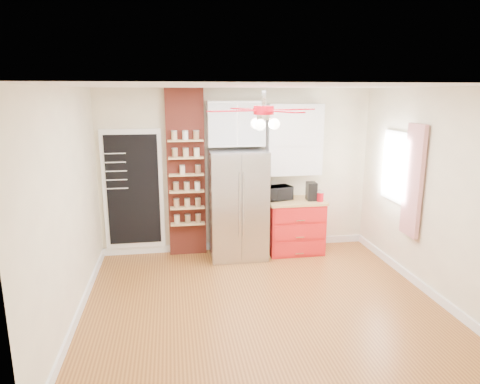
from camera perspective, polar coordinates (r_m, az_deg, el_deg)
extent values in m
plane|color=#965E26|center=(5.68, 2.86, -14.45)|extent=(4.50, 4.50, 0.00)
plane|color=white|center=(5.03, 3.22, 13.92)|extent=(4.50, 4.50, 0.00)
cube|color=beige|center=(7.12, -0.37, 2.79)|extent=(4.50, 0.02, 2.70)
cube|color=beige|center=(3.36, 10.32, -9.47)|extent=(4.50, 0.02, 2.70)
cube|color=beige|center=(5.22, -21.93, -2.04)|extent=(0.02, 4.00, 2.70)
cube|color=beige|center=(6.07, 24.25, -0.20)|extent=(0.02, 4.00, 2.70)
cube|color=white|center=(7.08, -14.05, 0.28)|extent=(0.95, 0.04, 1.95)
cube|color=black|center=(7.06, -14.06, 0.23)|extent=(0.82, 0.02, 1.78)
cube|color=maroon|center=(6.96, -7.20, 2.45)|extent=(0.60, 0.16, 2.70)
cube|color=#A2A2A6|center=(6.86, -0.30, -1.68)|extent=(0.90, 0.70, 1.75)
cube|color=white|center=(6.84, -0.57, 9.13)|extent=(0.90, 0.35, 0.70)
cube|color=red|center=(7.24, 7.27, -4.66)|extent=(0.90, 0.60, 0.86)
cube|color=tan|center=(7.11, 7.38, -1.20)|extent=(0.94, 0.64, 0.04)
cube|color=white|center=(7.10, 7.23, 6.94)|extent=(0.90, 0.30, 1.15)
cube|color=white|center=(6.78, 20.15, 3.17)|extent=(0.04, 0.75, 1.05)
cube|color=#A8161D|center=(6.30, 22.09, 1.38)|extent=(0.06, 0.40, 1.55)
cylinder|color=silver|center=(5.04, 3.19, 12.21)|extent=(0.05, 0.05, 0.20)
cylinder|color=#A50A17|center=(5.04, 3.18, 10.85)|extent=(0.24, 0.24, 0.10)
sphere|color=white|center=(5.05, 3.15, 9.03)|extent=(0.13, 0.13, 0.13)
imported|color=black|center=(7.06, 5.13, -0.12)|extent=(0.48, 0.38, 0.23)
cube|color=black|center=(7.11, 9.50, 0.11)|extent=(0.17, 0.22, 0.29)
cylinder|color=#AA0914|center=(7.06, 10.65, -0.66)|extent=(0.12, 0.12, 0.15)
cylinder|color=#AF0927|center=(7.17, 10.32, -0.41)|extent=(0.12, 0.12, 0.15)
cylinder|color=beige|center=(6.78, -7.70, 2.92)|extent=(0.10, 0.10, 0.13)
cylinder|color=#8B6346|center=(6.83, -5.63, 3.03)|extent=(0.10, 0.10, 0.13)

